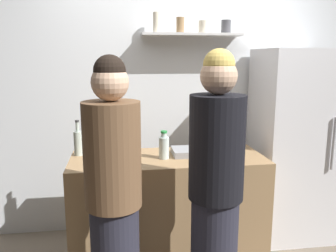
{
  "coord_description": "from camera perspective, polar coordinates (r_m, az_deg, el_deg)",
  "views": [
    {
      "loc": [
        -0.6,
        -2.07,
        1.67
      ],
      "look_at": [
        -0.22,
        0.55,
        1.15
      ],
      "focal_mm": 37.19,
      "sensor_mm": 36.0,
      "label": 1
    }
  ],
  "objects": [
    {
      "name": "back_wall_assembly",
      "position": [
        3.4,
        1.98,
        4.97
      ],
      "size": [
        4.8,
        0.32,
        2.6
      ],
      "color": "white",
      "rests_on": "ground"
    },
    {
      "name": "refrigerator",
      "position": [
        3.43,
        19.79,
        -2.96
      ],
      "size": [
        0.68,
        0.64,
        1.75
      ],
      "color": "white",
      "rests_on": "ground"
    },
    {
      "name": "counter",
      "position": [
        2.92,
        -0.0,
        -13.57
      ],
      "size": [
        1.53,
        0.6,
        0.9
      ],
      "primitive_type": "cube",
      "color": "#9E7A51",
      "rests_on": "ground"
    },
    {
      "name": "baking_pan",
      "position": [
        2.83,
        4.18,
        -4.18
      ],
      "size": [
        0.34,
        0.24,
        0.05
      ],
      "primitive_type": "cube",
      "color": "gray",
      "rests_on": "counter"
    },
    {
      "name": "utensil_holder",
      "position": [
        2.78,
        -10.52,
        -3.83
      ],
      "size": [
        0.11,
        0.11,
        0.22
      ],
      "color": "#B2B2B7",
      "rests_on": "counter"
    },
    {
      "name": "wine_bottle_pale_glass",
      "position": [
        2.87,
        -14.52,
        -2.58
      ],
      "size": [
        0.07,
        0.07,
        0.29
      ],
      "color": "#B2BFB2",
      "rests_on": "counter"
    },
    {
      "name": "wine_bottle_amber_glass",
      "position": [
        2.7,
        11.29,
        -3.33
      ],
      "size": [
        0.07,
        0.07,
        0.3
      ],
      "color": "#472814",
      "rests_on": "counter"
    },
    {
      "name": "water_bottle_plastic",
      "position": [
        2.7,
        -0.67,
        -3.4
      ],
      "size": [
        0.08,
        0.08,
        0.22
      ],
      "color": "silver",
      "rests_on": "counter"
    },
    {
      "name": "person_brown_jacket",
      "position": [
        2.16,
        -8.89,
        -11.68
      ],
      "size": [
        0.34,
        0.34,
        1.69
      ],
      "rotation": [
        0.0,
        0.0,
        5.11
      ],
      "color": "#262633",
      "rests_on": "ground"
    },
    {
      "name": "person_blonde",
      "position": [
        2.22,
        7.8,
        -10.42
      ],
      "size": [
        0.34,
        0.34,
        1.72
      ],
      "rotation": [
        0.0,
        0.0,
        3.43
      ],
      "color": "#262633",
      "rests_on": "ground"
    }
  ]
}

